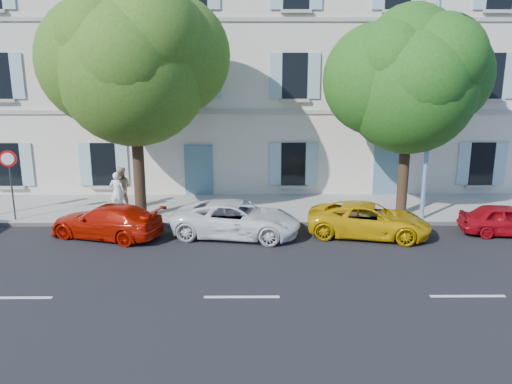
{
  "coord_description": "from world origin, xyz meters",
  "views": [
    {
      "loc": [
        0.28,
        -16.15,
        5.82
      ],
      "look_at": [
        0.43,
        2.0,
        1.4
      ],
      "focal_mm": 35.0,
      "sensor_mm": 36.0,
      "label": 1
    }
  ],
  "objects_px": {
    "car_yellow_supercar": "(369,220)",
    "street_lamp": "(433,94)",
    "car_red_coupe": "(107,221)",
    "car_red_hatchback": "(507,220)",
    "car_white_coupe": "(237,219)",
    "tree_right": "(409,88)",
    "tree_left": "(133,70)",
    "road_sign": "(9,170)",
    "pedestrian_a": "(117,192)",
    "pedestrian_b": "(121,188)"
  },
  "relations": [
    {
      "from": "road_sign",
      "to": "pedestrian_b",
      "type": "xyz_separation_m",
      "value": [
        3.78,
        1.6,
        -1.08
      ]
    },
    {
      "from": "road_sign",
      "to": "street_lamp",
      "type": "relative_size",
      "value": 0.32
    },
    {
      "from": "car_white_coupe",
      "to": "pedestrian_b",
      "type": "distance_m",
      "value": 5.91
    },
    {
      "from": "tree_left",
      "to": "car_red_hatchback",
      "type": "bearing_deg",
      "value": -7.94
    },
    {
      "from": "car_red_hatchback",
      "to": "pedestrian_a",
      "type": "bearing_deg",
      "value": 85.64
    },
    {
      "from": "pedestrian_a",
      "to": "pedestrian_b",
      "type": "relative_size",
      "value": 0.93
    },
    {
      "from": "street_lamp",
      "to": "tree_right",
      "type": "bearing_deg",
      "value": 129.38
    },
    {
      "from": "car_white_coupe",
      "to": "car_red_hatchback",
      "type": "height_order",
      "value": "car_white_coupe"
    },
    {
      "from": "car_red_coupe",
      "to": "street_lamp",
      "type": "height_order",
      "value": "street_lamp"
    },
    {
      "from": "tree_left",
      "to": "street_lamp",
      "type": "height_order",
      "value": "tree_left"
    },
    {
      "from": "tree_left",
      "to": "pedestrian_a",
      "type": "distance_m",
      "value": 5.06
    },
    {
      "from": "car_white_coupe",
      "to": "tree_right",
      "type": "relative_size",
      "value": 0.58
    },
    {
      "from": "tree_right",
      "to": "pedestrian_a",
      "type": "bearing_deg",
      "value": 177.52
    },
    {
      "from": "pedestrian_b",
      "to": "tree_right",
      "type": "bearing_deg",
      "value": 170.74
    },
    {
      "from": "pedestrian_b",
      "to": "road_sign",
      "type": "bearing_deg",
      "value": 18.34
    },
    {
      "from": "tree_right",
      "to": "pedestrian_a",
      "type": "distance_m",
      "value": 12.34
    },
    {
      "from": "pedestrian_b",
      "to": "pedestrian_a",
      "type": "bearing_deg",
      "value": 79.55
    },
    {
      "from": "tree_left",
      "to": "road_sign",
      "type": "xyz_separation_m",
      "value": [
        -4.86,
        -0.36,
        -3.73
      ]
    },
    {
      "from": "car_red_hatchback",
      "to": "road_sign",
      "type": "height_order",
      "value": "road_sign"
    },
    {
      "from": "car_red_coupe",
      "to": "road_sign",
      "type": "bearing_deg",
      "value": -94.62
    },
    {
      "from": "road_sign",
      "to": "pedestrian_b",
      "type": "relative_size",
      "value": 1.53
    },
    {
      "from": "car_white_coupe",
      "to": "road_sign",
      "type": "height_order",
      "value": "road_sign"
    },
    {
      "from": "car_red_coupe",
      "to": "pedestrian_a",
      "type": "xyz_separation_m",
      "value": [
        -0.34,
        2.84,
        0.38
      ]
    },
    {
      "from": "tree_right",
      "to": "road_sign",
      "type": "bearing_deg",
      "value": -177.58
    },
    {
      "from": "car_yellow_supercar",
      "to": "tree_left",
      "type": "height_order",
      "value": "tree_left"
    },
    {
      "from": "car_white_coupe",
      "to": "car_red_coupe",
      "type": "bearing_deg",
      "value": 100.47
    },
    {
      "from": "tree_left",
      "to": "tree_right",
      "type": "distance_m",
      "value": 10.49
    },
    {
      "from": "car_red_coupe",
      "to": "car_white_coupe",
      "type": "height_order",
      "value": "car_white_coupe"
    },
    {
      "from": "tree_left",
      "to": "pedestrian_a",
      "type": "bearing_deg",
      "value": 144.91
    },
    {
      "from": "car_yellow_supercar",
      "to": "street_lamp",
      "type": "height_order",
      "value": "street_lamp"
    },
    {
      "from": "car_white_coupe",
      "to": "tree_left",
      "type": "height_order",
      "value": "tree_left"
    },
    {
      "from": "car_red_hatchback",
      "to": "car_yellow_supercar",
      "type": "bearing_deg",
      "value": 96.94
    },
    {
      "from": "car_yellow_supercar",
      "to": "tree_right",
      "type": "relative_size",
      "value": 0.55
    },
    {
      "from": "car_yellow_supercar",
      "to": "tree_right",
      "type": "bearing_deg",
      "value": -26.11
    },
    {
      "from": "car_red_coupe",
      "to": "car_red_hatchback",
      "type": "relative_size",
      "value": 1.25
    },
    {
      "from": "street_lamp",
      "to": "pedestrian_b",
      "type": "relative_size",
      "value": 4.77
    },
    {
      "from": "car_white_coupe",
      "to": "tree_left",
      "type": "xyz_separation_m",
      "value": [
        -3.87,
        1.97,
        5.21
      ]
    },
    {
      "from": "road_sign",
      "to": "pedestrian_a",
      "type": "relative_size",
      "value": 1.65
    },
    {
      "from": "street_lamp",
      "to": "pedestrian_b",
      "type": "distance_m",
      "value": 12.92
    },
    {
      "from": "car_white_coupe",
      "to": "tree_left",
      "type": "distance_m",
      "value": 6.78
    },
    {
      "from": "car_yellow_supercar",
      "to": "pedestrian_a",
      "type": "distance_m",
      "value": 10.15
    },
    {
      "from": "road_sign",
      "to": "street_lamp",
      "type": "distance_m",
      "value": 16.22
    },
    {
      "from": "tree_left",
      "to": "road_sign",
      "type": "height_order",
      "value": "tree_left"
    },
    {
      "from": "car_yellow_supercar",
      "to": "pedestrian_a",
      "type": "bearing_deg",
      "value": 86.76
    },
    {
      "from": "car_white_coupe",
      "to": "pedestrian_a",
      "type": "relative_size",
      "value": 2.75
    },
    {
      "from": "car_white_coupe",
      "to": "pedestrian_b",
      "type": "height_order",
      "value": "pedestrian_b"
    },
    {
      "from": "car_yellow_supercar",
      "to": "pedestrian_b",
      "type": "xyz_separation_m",
      "value": [
        -9.7,
        3.23,
        0.44
      ]
    },
    {
      "from": "car_red_coupe",
      "to": "tree_left",
      "type": "distance_m",
      "value": 5.69
    },
    {
      "from": "car_red_hatchback",
      "to": "car_red_coupe",
      "type": "bearing_deg",
      "value": 96.55
    },
    {
      "from": "car_white_coupe",
      "to": "pedestrian_b",
      "type": "xyz_separation_m",
      "value": [
        -4.95,
        3.2,
        0.41
      ]
    }
  ]
}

